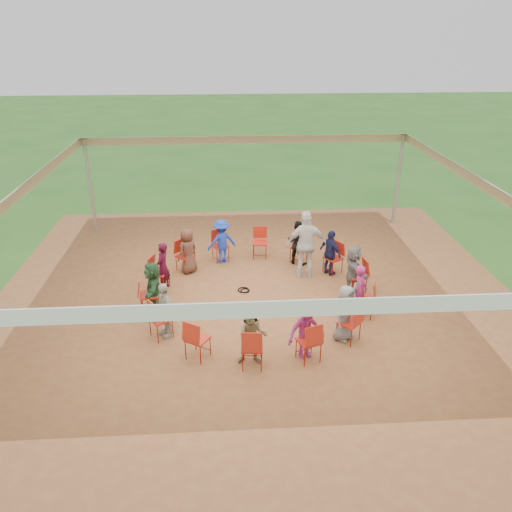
{
  "coord_description": "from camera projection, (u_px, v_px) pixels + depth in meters",
  "views": [
    {
      "loc": [
        -0.69,
        -10.63,
        6.2
      ],
      "look_at": [
        -0.0,
        0.3,
        1.09
      ],
      "focal_mm": 35.0,
      "sensor_mm": 36.0,
      "label": 1
    }
  ],
  "objects": [
    {
      "name": "ground",
      "position": [
        257.0,
        301.0,
        12.28
      ],
      "size": [
        80.0,
        80.0,
        0.0
      ],
      "primitive_type": "plane",
      "color": "#27561B",
      "rests_on": "ground"
    },
    {
      "name": "dirt_patch",
      "position": [
        257.0,
        301.0,
        12.27
      ],
      "size": [
        13.0,
        13.0,
        0.0
      ],
      "primitive_type": "plane",
      "color": "brown",
      "rests_on": "ground"
    },
    {
      "name": "tent",
      "position": [
        257.0,
        210.0,
        11.27
      ],
      "size": [
        10.33,
        10.33,
        3.0
      ],
      "color": "#B2B2B7",
      "rests_on": "ground"
    },
    {
      "name": "chair_0",
      "position": [
        365.0,
        299.0,
        11.49
      ],
      "size": [
        0.55,
        0.54,
        0.9
      ],
      "primitive_type": null,
      "rotation": [
        0.0,
        0.0,
        1.25
      ],
      "color": "#B22413",
      "rests_on": "ground"
    },
    {
      "name": "chair_1",
      "position": [
        357.0,
        276.0,
        12.52
      ],
      "size": [
        0.49,
        0.47,
        0.9
      ],
      "primitive_type": null,
      "rotation": [
        0.0,
        0.0,
        1.7
      ],
      "color": "#B22413",
      "rests_on": "ground"
    },
    {
      "name": "chair_2",
      "position": [
        333.0,
        258.0,
        13.47
      ],
      "size": [
        0.6,
        0.59,
        0.9
      ],
      "primitive_type": null,
      "rotation": [
        0.0,
        0.0,
        2.15
      ],
      "color": "#B22413",
      "rests_on": "ground"
    },
    {
      "name": "chair_3",
      "position": [
        299.0,
        247.0,
        14.15
      ],
      "size": [
        0.59,
        0.59,
        0.9
      ],
      "primitive_type": null,
      "rotation": [
        0.0,
        0.0,
        2.59
      ],
      "color": "#B22413",
      "rests_on": "ground"
    },
    {
      "name": "chair_4",
      "position": [
        260.0,
        243.0,
        14.42
      ],
      "size": [
        0.46,
        0.48,
        0.9
      ],
      "primitive_type": null,
      "rotation": [
        0.0,
        0.0,
        3.04
      ],
      "color": "#B22413",
      "rests_on": "ground"
    },
    {
      "name": "chair_5",
      "position": [
        220.0,
        246.0,
        14.22
      ],
      "size": [
        0.55,
        0.56,
        0.9
      ],
      "primitive_type": null,
      "rotation": [
        0.0,
        0.0,
        -2.79
      ],
      "color": "#B22413",
      "rests_on": "ground"
    },
    {
      "name": "chair_6",
      "position": [
        185.0,
        256.0,
        13.6
      ],
      "size": [
        0.61,
        0.61,
        0.9
      ],
      "primitive_type": null,
      "rotation": [
        0.0,
        0.0,
        -2.34
      ],
      "color": "#B22413",
      "rests_on": "ground"
    },
    {
      "name": "chair_7",
      "position": [
        159.0,
        273.0,
        12.69
      ],
      "size": [
        0.55,
        0.54,
        0.9
      ],
      "primitive_type": null,
      "rotation": [
        0.0,
        0.0,
        -1.89
      ],
      "color": "#B22413",
      "rests_on": "ground"
    },
    {
      "name": "chair_8",
      "position": [
        149.0,
        295.0,
        11.65
      ],
      "size": [
        0.49,
        0.47,
        0.9
      ],
      "primitive_type": null,
      "rotation": [
        0.0,
        0.0,
        -1.45
      ],
      "color": "#B22413",
      "rests_on": "ground"
    },
    {
      "name": "chair_9",
      "position": [
        161.0,
        319.0,
        10.7
      ],
      "size": [
        0.6,
        0.59,
        0.9
      ],
      "primitive_type": null,
      "rotation": [
        0.0,
        0.0,
        -1.0
      ],
      "color": "#B22413",
      "rests_on": "ground"
    },
    {
      "name": "chair_10",
      "position": [
        197.0,
        339.0,
        10.02
      ],
      "size": [
        0.59,
        0.59,
        0.9
      ],
      "primitive_type": null,
      "rotation": [
        0.0,
        0.0,
        -0.55
      ],
      "color": "#B22413",
      "rests_on": "ground"
    },
    {
      "name": "chair_11",
      "position": [
        252.0,
        348.0,
        9.75
      ],
      "size": [
        0.46,
        0.48,
        0.9
      ],
      "primitive_type": null,
      "rotation": [
        0.0,
        0.0,
        -0.1
      ],
      "color": "#B22413",
      "rests_on": "ground"
    },
    {
      "name": "chair_12",
      "position": [
        309.0,
        341.0,
        9.95
      ],
      "size": [
        0.55,
        0.56,
        0.9
      ],
      "primitive_type": null,
      "rotation": [
        0.0,
        0.0,
        0.35
      ],
      "color": "#B22413",
      "rests_on": "ground"
    },
    {
      "name": "chair_13",
      "position": [
        349.0,
        323.0,
        10.57
      ],
      "size": [
        0.61,
        0.61,
        0.9
      ],
      "primitive_type": null,
      "rotation": [
        0.0,
        0.0,
        0.8
      ],
      "color": "#B22413",
      "rests_on": "ground"
    },
    {
      "name": "person_seated_0",
      "position": [
        360.0,
        291.0,
        11.43
      ],
      "size": [
        0.44,
        0.54,
        1.27
      ],
      "primitive_type": "imported",
      "rotation": [
        0.0,
        0.0,
        1.25
      ],
      "color": "#8E215D",
      "rests_on": "ground"
    },
    {
      "name": "person_seated_1",
      "position": [
        353.0,
        270.0,
        12.42
      ],
      "size": [
        0.58,
        1.22,
        1.27
      ],
      "primitive_type": "imported",
      "rotation": [
        0.0,
        0.0,
        1.7
      ],
      "color": "slate",
      "rests_on": "ground"
    },
    {
      "name": "person_seated_2",
      "position": [
        330.0,
        253.0,
        13.33
      ],
      "size": [
        0.72,
        0.83,
        1.27
      ],
      "primitive_type": "imported",
      "rotation": [
        0.0,
        0.0,
        2.15
      ],
      "color": "#1A1C43",
      "rests_on": "ground"
    },
    {
      "name": "person_seated_3",
      "position": [
        297.0,
        242.0,
        13.97
      ],
      "size": [
        0.71,
        0.63,
        1.27
      ],
      "primitive_type": "imported",
      "rotation": [
        0.0,
        0.0,
        2.59
      ],
      "color": "black",
      "rests_on": "ground"
    },
    {
      "name": "person_seated_4",
      "position": [
        222.0,
        241.0,
        14.04
      ],
      "size": [
        0.91,
        0.66,
        1.27
      ],
      "primitive_type": "imported",
      "rotation": [
        0.0,
        0.0,
        -2.79
      ],
      "color": "#1835AF",
      "rests_on": "ground"
    },
    {
      "name": "person_seated_5",
      "position": [
        188.0,
        251.0,
        13.45
      ],
      "size": [
        0.68,
        0.69,
        1.27
      ],
      "primitive_type": "imported",
      "rotation": [
        0.0,
        0.0,
        -2.34
      ],
      "color": "#532F23",
      "rests_on": "ground"
    },
    {
      "name": "person_seated_6",
      "position": [
        163.0,
        267.0,
        12.58
      ],
      "size": [
        0.44,
        0.54,
        1.27
      ],
      "primitive_type": "imported",
      "rotation": [
        0.0,
        0.0,
        -1.89
      ],
      "color": "#380719",
      "rests_on": "ground"
    },
    {
      "name": "person_seated_7",
      "position": [
        153.0,
        287.0,
        11.59
      ],
      "size": [
        0.58,
        1.22,
        1.27
      ],
      "primitive_type": "imported",
      "rotation": [
        0.0,
        0.0,
        -1.45
      ],
      "color": "#254D2B",
      "rests_on": "ground"
    },
    {
      "name": "person_seated_8",
      "position": [
        165.0,
        310.0,
        10.68
      ],
      "size": [
        0.72,
        0.83,
        1.27
      ],
      "primitive_type": "imported",
      "rotation": [
        0.0,
        0.0,
        -1.0
      ],
      "color": "#ADA898",
      "rests_on": "ground"
    },
    {
      "name": "person_seated_9",
      "position": [
        253.0,
        336.0,
        9.78
      ],
      "size": [
        0.65,
        0.41,
        1.27
      ],
      "primitive_type": "imported",
      "rotation": [
        0.0,
        0.0,
        -0.1
      ],
      "color": "#908155",
      "rests_on": "ground"
    },
    {
      "name": "person_seated_10",
      "position": [
        306.0,
        330.0,
        9.97
      ],
      "size": [
        0.91,
        0.66,
        1.27
      ],
      "primitive_type": "imported",
      "rotation": [
        0.0,
        0.0,
        0.35
      ],
      "color": "#8E215D",
      "rests_on": "ground"
    },
    {
      "name": "person_seated_11",
      "position": [
        345.0,
        313.0,
        10.56
      ],
      "size": [
        0.68,
        0.69,
        1.27
      ],
      "primitive_type": "imported",
      "rotation": [
        0.0,
        0.0,
        0.8
      ],
      "color": "slate",
      "rests_on": "ground"
    },
    {
      "name": "standing_person",
      "position": [
        306.0,
        245.0,
        13.11
      ],
      "size": [
        1.11,
        0.62,
        1.85
      ],
      "primitive_type": "imported",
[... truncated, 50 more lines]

